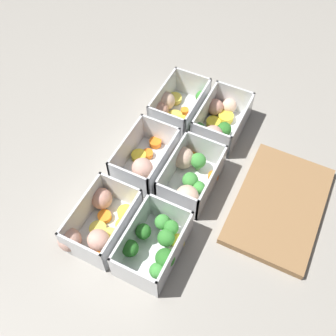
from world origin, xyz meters
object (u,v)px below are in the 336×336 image
at_px(container_near_center, 145,161).
at_px(container_near_right, 98,224).
at_px(container_far_left, 218,122).
at_px(container_near_left, 176,106).
at_px(container_far_right, 156,244).
at_px(container_far_center, 190,176).

distance_m(container_near_center, container_near_right, 0.19).
bearing_deg(container_far_left, container_near_left, -92.37).
xyz_separation_m(container_near_center, container_far_left, (-0.19, 0.11, 0.00)).
xyz_separation_m(container_near_center, container_far_right, (0.17, 0.12, 0.00)).
bearing_deg(container_far_right, container_near_left, -160.43).
height_order(container_near_right, container_far_left, same).
distance_m(container_far_left, container_far_right, 0.36).
relative_size(container_near_center, container_far_left, 0.96).
height_order(container_near_left, container_far_left, same).
distance_m(container_near_center, container_far_right, 0.21).
distance_m(container_near_center, container_far_center, 0.11).
bearing_deg(container_near_right, container_far_right, 95.45).
xyz_separation_m(container_far_center, container_far_right, (0.18, 0.01, 0.00)).
relative_size(container_near_center, container_near_right, 0.99).
height_order(container_near_left, container_far_right, same).
bearing_deg(container_far_center, container_near_right, -31.92).
relative_size(container_near_left, container_near_center, 0.92).
height_order(container_near_center, container_far_left, same).
relative_size(container_near_left, container_far_left, 0.88).
height_order(container_near_left, container_near_center, same).
relative_size(container_near_left, container_far_center, 0.92).
height_order(container_near_left, container_near_right, same).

